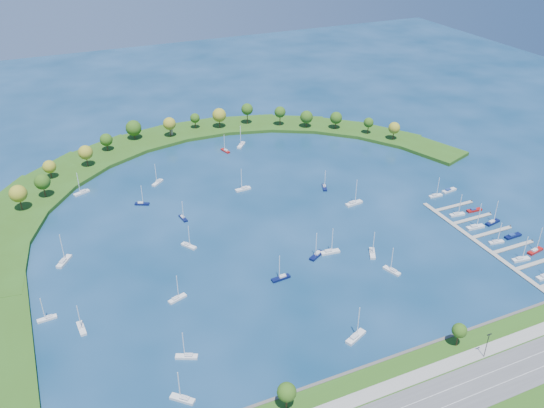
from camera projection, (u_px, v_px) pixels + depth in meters
name	position (u px, v px, depth m)	size (l,w,h in m)	color
ground	(267.00, 218.00, 271.08)	(700.00, 700.00, 0.00)	#072945
south_shoreline	(426.00, 404.00, 173.25)	(420.00, 43.10, 11.60)	#294E14
breakwater	(148.00, 191.00, 292.87)	(286.74, 247.64, 2.00)	#294E14
breakwater_trees	(183.00, 137.00, 330.66)	(238.72, 93.85, 14.33)	#382314
harbor_tower	(171.00, 131.00, 354.09)	(2.60, 2.60, 4.47)	gray
dock_system	(494.00, 242.00, 252.63)	(24.28, 82.00, 1.60)	gray
moored_boat_0	(330.00, 251.00, 244.98)	(8.75, 3.36, 12.54)	silver
moored_boat_1	(372.00, 253.00, 244.27)	(5.83, 8.18, 11.87)	silver
moored_boat_2	(354.00, 203.00, 281.99)	(9.56, 3.65, 13.70)	silver
moored_boat_3	(392.00, 270.00, 233.19)	(4.67, 8.20, 11.63)	silver
moored_boat_4	(177.00, 298.00, 217.66)	(7.87, 4.51, 11.16)	silver
moored_boat_5	(183.00, 217.00, 269.85)	(2.85, 7.00, 10.00)	#090F39
moored_boat_6	(142.00, 203.00, 281.86)	(7.36, 5.04, 10.61)	#090F39
moored_boat_7	(281.00, 277.00, 228.95)	(8.21, 2.91, 11.84)	#090F39
moored_boat_8	(82.00, 192.00, 291.76)	(8.63, 5.28, 12.29)	silver
moored_boat_9	(356.00, 336.00, 199.17)	(9.46, 6.03, 13.52)	silver
moored_boat_10	(317.00, 255.00, 242.87)	(8.39, 6.18, 12.26)	#090F39
moored_boat_11	(225.00, 150.00, 337.39)	(3.87, 7.53, 10.66)	maroon
moored_boat_12	(187.00, 356.00, 191.11)	(7.80, 5.18, 11.19)	silver
moored_boat_13	(189.00, 245.00, 249.22)	(5.87, 7.55, 11.17)	silver
moored_boat_14	(324.00, 187.00, 297.04)	(4.57, 7.53, 10.72)	#090F39
moored_boat_15	(183.00, 398.00, 175.39)	(7.43, 7.19, 11.88)	silver
moored_boat_16	(81.00, 327.00, 203.24)	(2.80, 7.97, 11.50)	silver
moored_boat_17	(243.00, 189.00, 295.19)	(8.52, 2.93, 12.31)	silver
moored_boat_18	(64.00, 261.00, 238.84)	(7.45, 9.06, 13.61)	silver
moored_boat_19	(241.00, 145.00, 344.41)	(7.70, 8.80, 13.49)	silver
moored_boat_20	(158.00, 182.00, 301.60)	(7.39, 7.10, 11.78)	silver
moored_boat_21	(47.00, 318.00, 207.77)	(7.17, 2.54, 10.34)	silver
docked_boat_2	(521.00, 259.00, 240.30)	(8.37, 3.34, 11.97)	silver
docked_boat_3	(535.00, 250.00, 245.73)	(8.64, 3.63, 12.31)	maroon
docked_boat_4	(496.00, 241.00, 251.88)	(7.34, 3.07, 10.46)	silver
docked_boat_5	(513.00, 236.00, 256.21)	(8.68, 2.68, 1.76)	#090F39
docked_boat_6	(475.00, 227.00, 262.61)	(9.10, 3.29, 13.10)	silver
docked_boat_7	(493.00, 222.00, 266.33)	(8.47, 3.67, 12.06)	#090F39
docked_boat_8	(457.00, 214.00, 272.70)	(7.93, 3.12, 11.35)	silver
docked_boat_9	(474.00, 210.00, 276.47)	(8.05, 2.81, 1.61)	maroon
docked_boat_10	(436.00, 195.00, 289.01)	(7.51, 2.33, 10.94)	silver
docked_boat_11	(449.00, 190.00, 293.95)	(8.79, 3.42, 1.75)	silver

